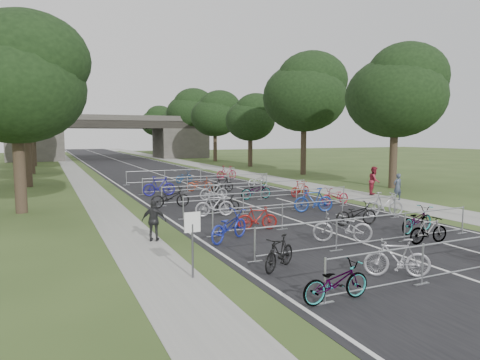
# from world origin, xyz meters

# --- Properties ---
(ground) EXTENTS (200.00, 200.00, 0.00)m
(ground) POSITION_xyz_m (0.00, 0.00, 0.00)
(ground) COLOR #33471E
(ground) RESTS_ON ground
(road) EXTENTS (11.00, 140.00, 0.01)m
(road) POSITION_xyz_m (0.00, 50.00, 0.01)
(road) COLOR black
(road) RESTS_ON ground
(sidewalk_right) EXTENTS (3.00, 140.00, 0.01)m
(sidewalk_right) POSITION_xyz_m (8.00, 50.00, 0.01)
(sidewalk_right) COLOR gray
(sidewalk_right) RESTS_ON ground
(sidewalk_left) EXTENTS (2.00, 140.00, 0.01)m
(sidewalk_left) POSITION_xyz_m (-7.50, 50.00, 0.01)
(sidewalk_left) COLOR gray
(sidewalk_left) RESTS_ON ground
(lane_markings) EXTENTS (0.12, 140.00, 0.00)m
(lane_markings) POSITION_xyz_m (0.00, 50.00, 0.00)
(lane_markings) COLOR silver
(lane_markings) RESTS_ON ground
(overpass_bridge) EXTENTS (31.00, 8.00, 7.05)m
(overpass_bridge) POSITION_xyz_m (0.00, 65.00, 3.53)
(overpass_bridge) COLOR #413E3A
(overpass_bridge) RESTS_ON ground
(park_sign) EXTENTS (0.45, 0.06, 1.83)m
(park_sign) POSITION_xyz_m (-6.80, 3.00, 1.27)
(park_sign) COLOR #4C4C51
(park_sign) RESTS_ON ground
(tree_left_0) EXTENTS (6.72, 6.72, 10.25)m
(tree_left_0) POSITION_xyz_m (-11.39, 15.93, 6.49)
(tree_left_0) COLOR #33261C
(tree_left_0) RESTS_ON ground
(tree_right_0) EXTENTS (7.17, 7.17, 10.93)m
(tree_right_0) POSITION_xyz_m (13.11, 15.93, 6.92)
(tree_right_0) COLOR #33261C
(tree_right_0) RESTS_ON ground
(tree_left_1) EXTENTS (7.56, 7.56, 11.53)m
(tree_left_1) POSITION_xyz_m (-11.39, 27.93, 7.30)
(tree_left_1) COLOR #33261C
(tree_left_1) RESTS_ON ground
(tree_right_1) EXTENTS (8.18, 8.18, 12.47)m
(tree_right_1) POSITION_xyz_m (13.11, 27.93, 7.90)
(tree_right_1) COLOR #33261C
(tree_right_1) RESTS_ON ground
(tree_left_2) EXTENTS (8.40, 8.40, 12.81)m
(tree_left_2) POSITION_xyz_m (-11.39, 39.93, 8.12)
(tree_left_2) COLOR #33261C
(tree_left_2) RESTS_ON ground
(tree_right_2) EXTENTS (6.16, 6.16, 9.39)m
(tree_right_2) POSITION_xyz_m (13.11, 39.93, 5.95)
(tree_right_2) COLOR #33261C
(tree_right_2) RESTS_ON ground
(tree_left_3) EXTENTS (6.72, 6.72, 10.25)m
(tree_left_3) POSITION_xyz_m (-11.39, 51.93, 6.49)
(tree_left_3) COLOR #33261C
(tree_left_3) RESTS_ON ground
(tree_right_3) EXTENTS (7.17, 7.17, 10.93)m
(tree_right_3) POSITION_xyz_m (13.11, 51.93, 6.92)
(tree_right_3) COLOR #33261C
(tree_right_3) RESTS_ON ground
(tree_left_4) EXTENTS (7.56, 7.56, 11.53)m
(tree_left_4) POSITION_xyz_m (-11.39, 63.93, 7.30)
(tree_left_4) COLOR #33261C
(tree_left_4) RESTS_ON ground
(tree_right_4) EXTENTS (8.18, 8.18, 12.47)m
(tree_right_4) POSITION_xyz_m (13.11, 63.93, 7.90)
(tree_right_4) COLOR #33261C
(tree_right_4) RESTS_ON ground
(tree_left_5) EXTENTS (8.40, 8.40, 12.81)m
(tree_left_5) POSITION_xyz_m (-11.39, 75.93, 8.12)
(tree_left_5) COLOR #33261C
(tree_left_5) RESTS_ON ground
(tree_right_5) EXTENTS (6.16, 6.16, 9.39)m
(tree_right_5) POSITION_xyz_m (13.11, 75.93, 5.95)
(tree_right_5) COLOR #33261C
(tree_right_5) RESTS_ON ground
(tree_left_6) EXTENTS (6.72, 6.72, 10.25)m
(tree_left_6) POSITION_xyz_m (-11.39, 87.93, 6.49)
(tree_left_6) COLOR #33261C
(tree_left_6) RESTS_ON ground
(tree_right_6) EXTENTS (7.17, 7.17, 10.93)m
(tree_right_6) POSITION_xyz_m (13.11, 87.93, 6.92)
(tree_right_6) COLOR #33261C
(tree_right_6) RESTS_ON ground
(barrier_row_0) EXTENTS (9.70, 0.08, 1.10)m
(barrier_row_0) POSITION_xyz_m (0.00, 0.00, 0.55)
(barrier_row_0) COLOR #ACAFB5
(barrier_row_0) RESTS_ON ground
(barrier_row_1) EXTENTS (9.70, 0.08, 1.10)m
(barrier_row_1) POSITION_xyz_m (0.00, 3.60, 0.55)
(barrier_row_1) COLOR #ACAFB5
(barrier_row_1) RESTS_ON ground
(barrier_row_2) EXTENTS (9.70, 0.08, 1.10)m
(barrier_row_2) POSITION_xyz_m (0.00, 7.20, 0.55)
(barrier_row_2) COLOR #ACAFB5
(barrier_row_2) RESTS_ON ground
(barrier_row_3) EXTENTS (9.70, 0.08, 1.10)m
(barrier_row_3) POSITION_xyz_m (0.00, 11.00, 0.55)
(barrier_row_3) COLOR #ACAFB5
(barrier_row_3) RESTS_ON ground
(barrier_row_4) EXTENTS (9.70, 0.08, 1.10)m
(barrier_row_4) POSITION_xyz_m (0.00, 15.00, 0.55)
(barrier_row_4) COLOR #ACAFB5
(barrier_row_4) RESTS_ON ground
(barrier_row_5) EXTENTS (9.70, 0.08, 1.10)m
(barrier_row_5) POSITION_xyz_m (0.00, 20.00, 0.55)
(barrier_row_5) COLOR #ACAFB5
(barrier_row_5) RESTS_ON ground
(barrier_row_6) EXTENTS (9.70, 0.08, 1.10)m
(barrier_row_6) POSITION_xyz_m (0.00, 26.00, 0.55)
(barrier_row_6) COLOR #ACAFB5
(barrier_row_6) RESTS_ON ground
(bike_0) EXTENTS (1.84, 0.67, 0.96)m
(bike_0) POSITION_xyz_m (-4.30, -0.01, 0.48)
(bike_0) COLOR #ACAFB5
(bike_0) RESTS_ON ground
(bike_1) EXTENTS (1.80, 1.36, 1.08)m
(bike_1) POSITION_xyz_m (-1.70, 0.71, 0.54)
(bike_1) COLOR #A5A5AD
(bike_1) RESTS_ON ground
(bike_4) EXTENTS (1.66, 1.28, 1.00)m
(bike_4) POSITION_xyz_m (-4.30, 2.63, 0.50)
(bike_4) COLOR black
(bike_4) RESTS_ON ground
(bike_5) EXTENTS (2.22, 1.73, 1.12)m
(bike_5) POSITION_xyz_m (-0.63, 4.43, 0.56)
(bike_5) COLOR gray
(bike_5) RESTS_ON ground
(bike_6) EXTENTS (1.67, 0.62, 0.98)m
(bike_6) POSITION_xyz_m (2.06, 2.99, 0.49)
(bike_6) COLOR #ACAFB5
(bike_6) RESTS_ON ground
(bike_7) EXTENTS (2.08, 1.08, 1.04)m
(bike_7) POSITION_xyz_m (3.03, 4.43, 0.52)
(bike_7) COLOR #ACAFB5
(bike_7) RESTS_ON ground
(bike_8) EXTENTS (2.22, 1.77, 1.13)m
(bike_8) POSITION_xyz_m (-4.30, 6.33, 0.57)
(bike_8) COLOR #1D29A0
(bike_8) RESTS_ON ground
(bike_9) EXTENTS (1.72, 0.93, 1.00)m
(bike_9) POSITION_xyz_m (-2.50, 7.57, 0.50)
(bike_9) COLOR maroon
(bike_9) RESTS_ON ground
(bike_10) EXTENTS (2.01, 0.98, 1.01)m
(bike_10) POSITION_xyz_m (1.79, 6.60, 0.50)
(bike_10) COLOR black
(bike_10) RESTS_ON ground
(bike_11) EXTENTS (2.06, 1.02, 1.19)m
(bike_11) POSITION_xyz_m (4.30, 7.57, 0.60)
(bike_11) COLOR #9D9DA4
(bike_11) RESTS_ON ground
(bike_12) EXTENTS (1.94, 0.81, 1.13)m
(bike_12) POSITION_xyz_m (-3.05, 11.01, 0.56)
(bike_12) COLOR #A5A5AD
(bike_12) RESTS_ON ground
(bike_13) EXTENTS (1.77, 0.73, 0.91)m
(bike_13) POSITION_xyz_m (-2.29, 11.77, 0.45)
(bike_13) COLOR black
(bike_13) RESTS_ON ground
(bike_14) EXTENTS (2.13, 1.09, 1.23)m
(bike_14) POSITION_xyz_m (1.93, 10.03, 0.61)
(bike_14) COLOR navy
(bike_14) RESTS_ON ground
(bike_15) EXTENTS (1.96, 0.85, 1.00)m
(bike_15) POSITION_xyz_m (4.30, 11.35, 0.50)
(bike_15) COLOR maroon
(bike_15) RESTS_ON ground
(bike_16) EXTENTS (2.11, 0.76, 1.10)m
(bike_16) POSITION_xyz_m (-4.30, 14.36, 0.55)
(bike_16) COLOR black
(bike_16) RESTS_ON ground
(bike_17) EXTENTS (1.78, 0.53, 1.06)m
(bike_17) POSITION_xyz_m (-1.18, 15.95, 0.53)
(bike_17) COLOR #93949A
(bike_17) RESTS_ON ground
(bike_18) EXTENTS (2.11, 0.87, 1.08)m
(bike_18) POSITION_xyz_m (1.24, 15.10, 0.54)
(bike_18) COLOR #ACAFB5
(bike_18) RESTS_ON ground
(bike_19) EXTENTS (1.74, 0.91, 1.01)m
(bike_19) POSITION_xyz_m (4.30, 14.94, 0.50)
(bike_19) COLOR maroon
(bike_19) RESTS_ON ground
(bike_20) EXTENTS (2.11, 0.64, 1.26)m
(bike_20) POSITION_xyz_m (-3.73, 19.05, 0.63)
(bike_20) COLOR navy
(bike_20) RESTS_ON ground
(bike_21) EXTENTS (1.95, 1.06, 0.97)m
(bike_21) POSITION_xyz_m (-0.59, 20.15, 0.48)
(bike_21) COLOR maroon
(bike_21) RESTS_ON ground
(bike_22) EXTENTS (1.66, 0.52, 0.99)m
(bike_22) POSITION_xyz_m (0.69, 19.18, 0.50)
(bike_22) COLOR black
(bike_22) RESTS_ON ground
(bike_23) EXTENTS (2.04, 1.20, 1.01)m
(bike_23) POSITION_xyz_m (4.09, 20.45, 0.51)
(bike_23) COLOR #B8B9C1
(bike_23) RESTS_ON ground
(bike_26) EXTENTS (1.92, 1.40, 0.96)m
(bike_26) POSITION_xyz_m (-0.00, 25.70, 0.48)
(bike_26) COLOR navy
(bike_26) RESTS_ON ground
(bike_27) EXTENTS (2.04, 0.81, 1.19)m
(bike_27) POSITION_xyz_m (4.30, 26.96, 0.60)
(bike_27) COLOR maroon
(bike_27) RESTS_ON ground
(pedestrian_a) EXTENTS (0.60, 0.41, 1.60)m
(pedestrian_a) POSITION_xyz_m (8.86, 11.34, 0.80)
(pedestrian_a) COLOR #333D4D
(pedestrian_a) RESTS_ON ground
(pedestrian_b) EXTENTS (1.14, 1.11, 1.85)m
(pedestrian_b) POSITION_xyz_m (9.20, 13.72, 0.92)
(pedestrian_b) COLOR maroon
(pedestrian_b) RESTS_ON ground
(pedestrian_c) EXTENTS (0.97, 0.69, 1.53)m
(pedestrian_c) POSITION_xyz_m (-6.80, 7.47, 0.76)
(pedestrian_c) COLOR #242526
(pedestrian_c) RESTS_ON ground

